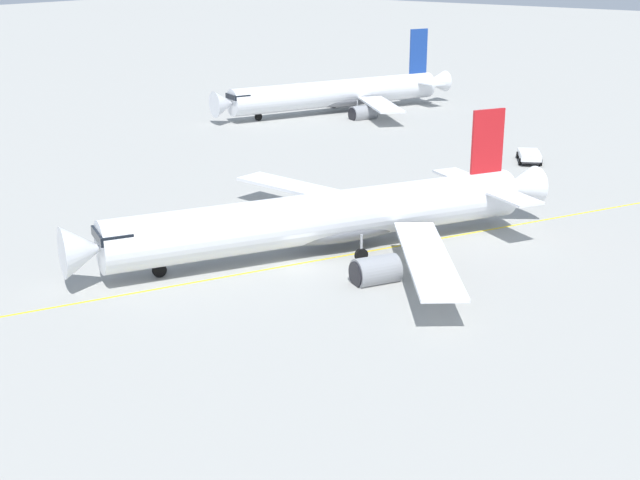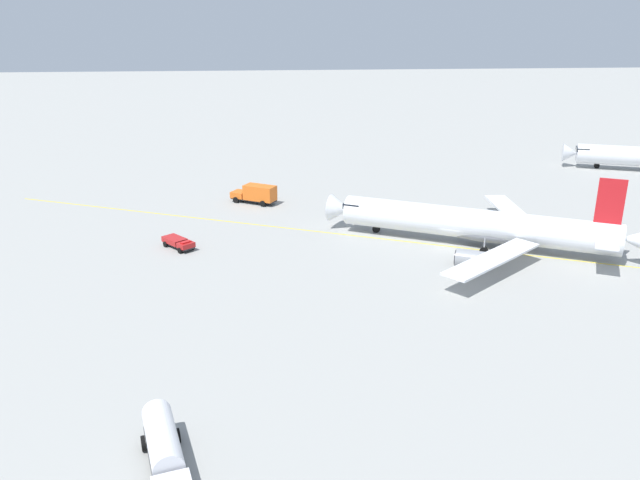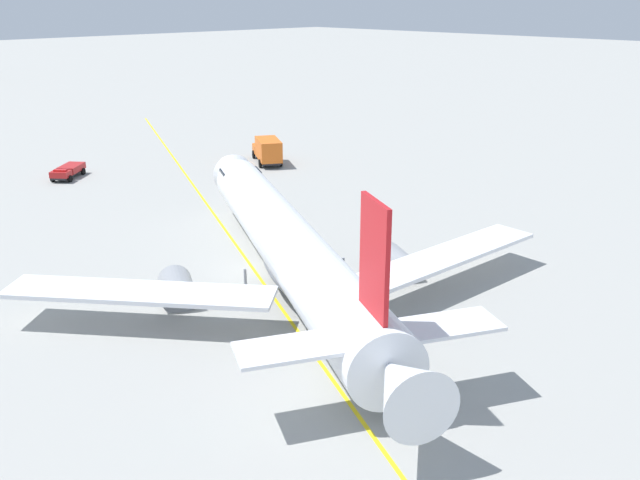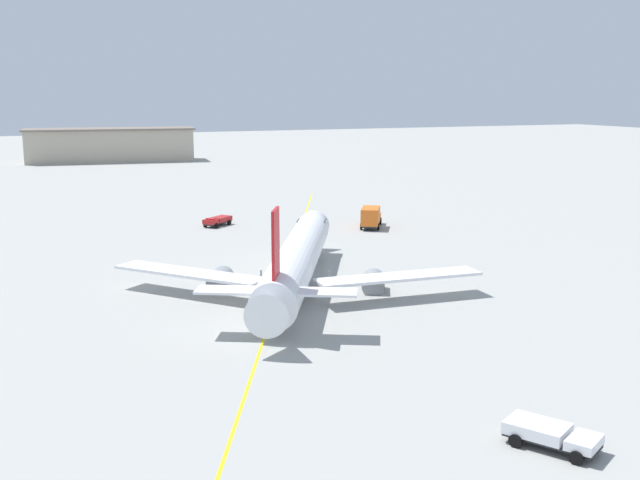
% 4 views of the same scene
% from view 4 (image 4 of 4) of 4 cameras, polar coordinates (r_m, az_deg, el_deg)
% --- Properties ---
extents(ground_plane, '(600.00, 600.00, 0.00)m').
position_cam_4_polar(ground_plane, '(83.81, -2.68, -2.97)').
color(ground_plane, '#9E9E99').
extents(airliner_main, '(33.23, 39.31, 10.93)m').
position_cam_4_polar(airliner_main, '(79.49, -1.74, -1.67)').
color(airliner_main, white).
rests_on(airliner_main, ground_plane).
extents(pushback_tug_truck, '(4.62, 5.66, 1.30)m').
position_cam_4_polar(pushback_tug_truck, '(47.55, 16.46, -13.44)').
color(pushback_tug_truck, '#232326').
rests_on(pushback_tug_truck, ground_plane).
extents(catering_truck_truck, '(6.07, 7.85, 3.10)m').
position_cam_4_polar(catering_truck_truck, '(115.66, 3.73, 1.71)').
color(catering_truck_truck, '#232326').
rests_on(catering_truck_truck, ground_plane).
extents(ops_pickup_truck, '(5.18, 4.79, 1.41)m').
position_cam_4_polar(ops_pickup_truck, '(118.15, -7.49, 1.42)').
color(ops_pickup_truck, '#232326').
rests_on(ops_pickup_truck, ground_plane).
extents(terminal_shed, '(48.37, 19.37, 9.47)m').
position_cam_4_polar(terminal_shed, '(232.06, -15.05, 6.73)').
color(terminal_shed, '#B2A893').
rests_on(terminal_shed, ground_plane).
extents(taxiway_centreline, '(59.40, 128.20, 0.01)m').
position_cam_4_polar(taxiway_centreline, '(84.64, -2.65, -2.83)').
color(taxiway_centreline, yellow).
rests_on(taxiway_centreline, ground_plane).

